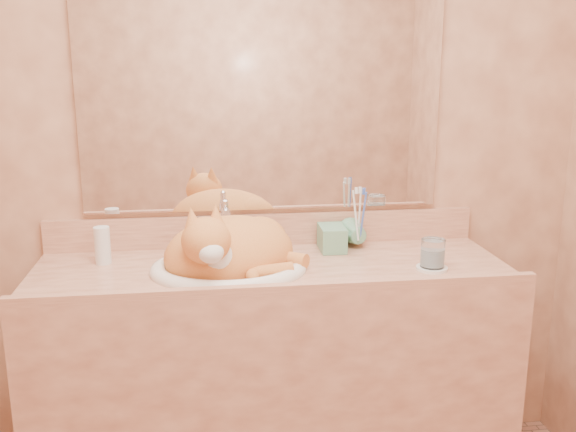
{
  "coord_description": "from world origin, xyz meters",
  "views": [
    {
      "loc": [
        -0.22,
        -1.32,
        1.54
      ],
      "look_at": [
        0.05,
        0.7,
        1.03
      ],
      "focal_mm": 40.0,
      "sensor_mm": 36.0,
      "label": 1
    }
  ],
  "objects": [
    {
      "name": "water_glass",
      "position": [
        0.52,
        0.63,
        0.91
      ],
      "size": [
        0.08,
        0.08,
        0.09
      ],
      "primitive_type": "cylinder",
      "color": "white",
      "rests_on": "saucer"
    },
    {
      "name": "vanity_counter",
      "position": [
        0.0,
        0.72,
        0.42
      ],
      "size": [
        1.6,
        0.55,
        0.85
      ],
      "primitive_type": null,
      "color": "#9D5E46",
      "rests_on": "floor"
    },
    {
      "name": "toothbrush_cup",
      "position": [
        0.34,
        0.88,
        0.9
      ],
      "size": [
        0.12,
        0.12,
        0.09
      ],
      "primitive_type": "imported",
      "rotation": [
        0.0,
        0.0,
        0.17
      ],
      "color": "#66A47F",
      "rests_on": "vanity_counter"
    },
    {
      "name": "mirror",
      "position": [
        0.0,
        0.99,
        1.39
      ],
      "size": [
        1.3,
        0.02,
        0.8
      ],
      "primitive_type": "cube",
      "color": "white",
      "rests_on": "wall_back"
    },
    {
      "name": "faucet",
      "position": [
        -0.15,
        0.9,
        0.94
      ],
      "size": [
        0.08,
        0.14,
        0.18
      ],
      "primitive_type": null,
      "rotation": [
        0.0,
        0.0,
        0.3
      ],
      "color": "silver",
      "rests_on": "vanity_counter"
    },
    {
      "name": "sink_basin",
      "position": [
        -0.15,
        0.7,
        0.93
      ],
      "size": [
        0.59,
        0.52,
        0.16
      ],
      "primitive_type": null,
      "rotation": [
        0.0,
        0.0,
        -0.22
      ],
      "color": "white",
      "rests_on": "vanity_counter"
    },
    {
      "name": "cat",
      "position": [
        -0.15,
        0.72,
        0.93
      ],
      "size": [
        0.55,
        0.5,
        0.25
      ],
      "primitive_type": null,
      "rotation": [
        0.0,
        0.0,
        0.35
      ],
      "color": "#CE6E2F",
      "rests_on": "sink_basin"
    },
    {
      "name": "toothbrushes",
      "position": [
        0.34,
        0.88,
        0.99
      ],
      "size": [
        0.04,
        0.04,
        0.24
      ],
      "primitive_type": null,
      "color": "white",
      "rests_on": "toothbrush_cup"
    },
    {
      "name": "lotion_bottle",
      "position": [
        -0.57,
        0.84,
        0.91
      ],
      "size": [
        0.05,
        0.05,
        0.13
      ],
      "primitive_type": "cylinder",
      "color": "white",
      "rests_on": "vanity_counter"
    },
    {
      "name": "soap_dispenser",
      "position": [
        0.24,
        0.82,
        0.95
      ],
      "size": [
        0.09,
        0.09,
        0.2
      ],
      "primitive_type": "imported",
      "rotation": [
        0.0,
        0.0,
        -0.02
      ],
      "color": "#66A47F",
      "rests_on": "vanity_counter"
    },
    {
      "name": "saucer",
      "position": [
        0.52,
        0.63,
        0.85
      ],
      "size": [
        0.1,
        0.1,
        0.01
      ],
      "primitive_type": "cylinder",
      "color": "white",
      "rests_on": "vanity_counter"
    },
    {
      "name": "wall_back",
      "position": [
        0.0,
        1.0,
        1.25
      ],
      "size": [
        2.4,
        0.02,
        2.5
      ],
      "primitive_type": "cube",
      "color": "#996045",
      "rests_on": "ground"
    }
  ]
}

